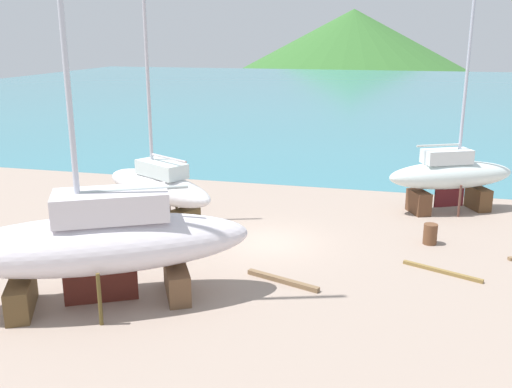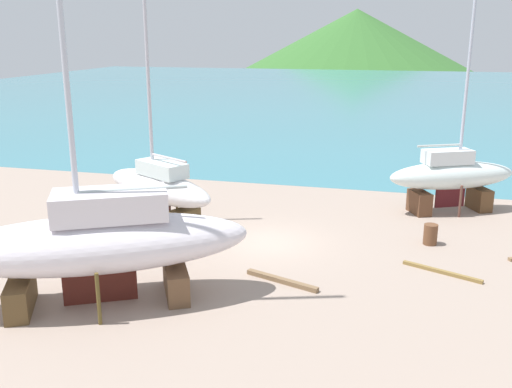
{
  "view_description": "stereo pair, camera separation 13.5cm",
  "coord_description": "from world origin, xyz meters",
  "views": [
    {
      "loc": [
        4.95,
        -22.03,
        8.45
      ],
      "look_at": [
        -0.64,
        0.34,
        1.98
      ],
      "focal_mm": 40.11,
      "sensor_mm": 36.0,
      "label": 1
    },
    {
      "loc": [
        5.08,
        -22.0,
        8.45
      ],
      "look_at": [
        -0.64,
        0.34,
        1.98
      ],
      "focal_mm": 40.11,
      "sensor_mm": 36.0,
      "label": 2
    }
  ],
  "objects": [
    {
      "name": "ground_plane",
      "position": [
        0.0,
        -3.97,
        0.0
      ],
      "size": [
        53.44,
        53.44,
        0.0
      ],
      "primitive_type": "plane",
      "color": "gray"
    },
    {
      "name": "sailboat_small_center",
      "position": [
        -3.99,
        -6.75,
        2.11
      ],
      "size": [
        9.91,
        6.97,
        17.49
      ],
      "rotation": [
        0.0,
        0.0,
        3.63
      ],
      "color": "brown",
      "rests_on": "ground"
    },
    {
      "name": "timber_plank_far",
      "position": [
        1.37,
        -3.82,
        0.08
      ],
      "size": [
        2.76,
        1.19,
        0.16
      ],
      "primitive_type": "cube",
      "rotation": [
        0.0,
        0.0,
        2.79
      ],
      "color": "#7E6244",
      "rests_on": "ground"
    },
    {
      "name": "sailboat_mid_port",
      "position": [
        -5.48,
        1.29,
        1.7
      ],
      "size": [
        6.98,
        5.1,
        10.21
      ],
      "rotation": [
        0.0,
        0.0,
        2.62
      ],
      "color": "brown",
      "rests_on": "ground"
    },
    {
      "name": "sailboat_far_slipway",
      "position": [
        7.6,
        6.46,
        1.81
      ],
      "size": [
        6.54,
        4.35,
        10.77
      ],
      "rotation": [
        0.0,
        0.0,
        0.45
      ],
      "color": "brown",
      "rests_on": "ground"
    },
    {
      "name": "barrel_by_slipway",
      "position": [
        -9.31,
        -0.58,
        0.42
      ],
      "size": [
        0.91,
        0.91,
        0.85
      ],
      "primitive_type": "cylinder",
      "rotation": [
        0.0,
        0.0,
        0.75
      ],
      "color": "navy",
      "rests_on": "ground"
    },
    {
      "name": "barrel_tipped_center",
      "position": [
        6.55,
        1.46,
        0.43
      ],
      "size": [
        0.75,
        0.75,
        0.86
      ],
      "primitive_type": "cylinder",
      "rotation": [
        0.0,
        0.0,
        2.73
      ],
      "color": "brown",
      "rests_on": "ground"
    },
    {
      "name": "timber_long_fore",
      "position": [
        6.87,
        -1.58,
        0.06
      ],
      "size": [
        2.77,
        1.35,
        0.13
      ],
      "primitive_type": "cube",
      "rotation": [
        0.0,
        0.0,
        2.72
      ],
      "color": "olive",
      "rests_on": "ground"
    },
    {
      "name": "sea_water",
      "position": [
        0.0,
        65.19,
        0.0
      ],
      "size": [
        142.31,
        111.6,
        0.01
      ],
      "primitive_type": "cube",
      "color": "teal",
      "rests_on": "ground"
    },
    {
      "name": "headland_hill",
      "position": [
        -13.33,
        199.47,
        0.0
      ],
      "size": [
        133.28,
        133.28,
        34.62
      ],
      "primitive_type": "cone",
      "color": "#376C2E",
      "rests_on": "ground"
    }
  ]
}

